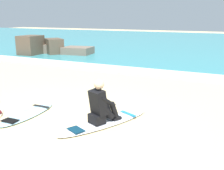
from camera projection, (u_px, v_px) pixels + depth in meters
ground_plane at (52, 128)px, 5.64m from camera, size 80.00×80.00×0.00m
sea at (201, 43)px, 22.97m from camera, size 80.00×28.00×0.10m
breaking_foam at (150, 72)px, 11.11m from camera, size 80.00×0.90×0.11m
surfboard_main at (106, 122)px, 5.89m from camera, size 1.44×2.41×0.08m
surfer_seated at (101, 106)px, 5.72m from camera, size 0.58×0.77×0.95m
surfboard_spare_near at (28, 114)px, 6.39m from camera, size 0.59×1.79×0.08m
rock_outcrop_distant at (49, 48)px, 16.20m from camera, size 4.31×2.88×1.20m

